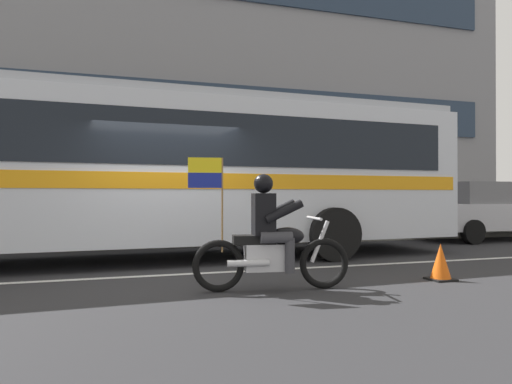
% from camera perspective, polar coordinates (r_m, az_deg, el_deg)
% --- Properties ---
extents(ground_plane, '(60.00, 60.00, 0.00)m').
position_cam_1_polar(ground_plane, '(8.34, -10.55, -9.19)').
color(ground_plane, '#2B2B2D').
extents(sidewalk_curb, '(28.00, 3.80, 0.15)m').
position_cam_1_polar(sidewalk_curb, '(13.37, -13.22, -5.52)').
color(sidewalk_curb, gray).
rests_on(sidewalk_curb, ground_plane).
extents(lane_center_stripe, '(26.60, 0.14, 0.01)m').
position_cam_1_polar(lane_center_stripe, '(7.75, -10.00, -9.84)').
color(lane_center_stripe, silver).
rests_on(lane_center_stripe, ground_plane).
extents(office_building_facade, '(28.00, 0.89, 12.16)m').
position_cam_1_polar(office_building_facade, '(16.33, -13.82, 16.79)').
color(office_building_facade, gray).
rests_on(office_building_facade, ground_plane).
extents(transit_bus, '(13.46, 3.14, 3.22)m').
position_cam_1_polar(transit_bus, '(9.41, -14.43, 3.33)').
color(transit_bus, silver).
rests_on(transit_bus, ground_plane).
extents(motorcycle_with_rider, '(2.18, 0.68, 1.78)m').
position_cam_1_polar(motorcycle_with_rider, '(6.35, 1.76, -5.93)').
color(motorcycle_with_rider, black).
rests_on(motorcycle_with_rider, ground_plane).
extents(parked_hatchback_downstreet, '(4.49, 1.91, 1.64)m').
position_cam_1_polar(parked_hatchback_downstreet, '(14.95, 26.40, -1.97)').
color(parked_hatchback_downstreet, silver).
rests_on(parked_hatchback_downstreet, ground_plane).
extents(fire_hydrant, '(0.22, 0.30, 0.75)m').
position_cam_1_polar(fire_hydrant, '(12.53, -19.60, -3.83)').
color(fire_hydrant, gold).
rests_on(fire_hydrant, sidewalk_curb).
extents(traffic_cone, '(0.36, 0.36, 0.55)m').
position_cam_1_polar(traffic_cone, '(7.66, 21.49, -8.01)').
color(traffic_cone, '#EA590F').
rests_on(traffic_cone, ground_plane).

